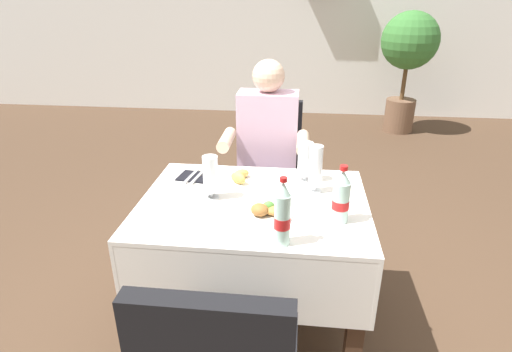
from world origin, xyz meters
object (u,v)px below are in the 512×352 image
at_px(chair_far_diner_seat, 268,169).
at_px(plate_far_diner, 242,178).
at_px(beer_glass_right, 305,162).
at_px(napkin_cutlery_set, 195,177).
at_px(seated_diner_far, 267,152).
at_px(main_dining_table, 254,234).
at_px(potted_plant_corner, 408,52).
at_px(beer_glass_middle, 315,169).
at_px(cola_bottle_primary, 282,215).
at_px(beer_glass_left, 211,176).
at_px(plate_near_camera, 266,212).
at_px(cola_bottle_secondary, 341,198).

relative_size(chair_far_diner_seat, plate_far_diner, 4.29).
relative_size(beer_glass_right, napkin_cutlery_set, 1.04).
bearing_deg(beer_glass_right, seated_diner_far, 117.81).
distance_m(main_dining_table, potted_plant_corner, 3.80).
height_order(main_dining_table, napkin_cutlery_set, napkin_cutlery_set).
xyz_separation_m(beer_glass_middle, beer_glass_right, (-0.05, 0.12, -0.01)).
distance_m(chair_far_diner_seat, potted_plant_corner, 3.08).
distance_m(chair_far_diner_seat, cola_bottle_primary, 1.18).
height_order(chair_far_diner_seat, potted_plant_corner, potted_plant_corner).
bearing_deg(plate_far_diner, beer_glass_left, -121.61).
bearing_deg(plate_far_diner, plate_near_camera, -66.49).
xyz_separation_m(main_dining_table, cola_bottle_secondary, (0.38, -0.14, 0.29)).
relative_size(plate_far_diner, cola_bottle_primary, 0.82).
xyz_separation_m(beer_glass_left, napkin_cutlery_set, (-0.13, 0.22, -0.11)).
height_order(cola_bottle_secondary, potted_plant_corner, potted_plant_corner).
bearing_deg(cola_bottle_secondary, beer_glass_left, 165.46).
xyz_separation_m(chair_far_diner_seat, plate_far_diner, (-0.08, -0.59, 0.20)).
relative_size(chair_far_diner_seat, beer_glass_middle, 4.17).
bearing_deg(seated_diner_far, beer_glass_right, -62.19).
distance_m(beer_glass_middle, beer_glass_right, 0.13).
height_order(beer_glass_left, beer_glass_middle, beer_glass_middle).
distance_m(plate_near_camera, napkin_cutlery_set, 0.54).
bearing_deg(seated_diner_far, cola_bottle_primary, -81.94).
xyz_separation_m(plate_far_diner, beer_glass_middle, (0.36, -0.07, 0.10)).
bearing_deg(plate_near_camera, plate_far_diner, 113.51).
distance_m(main_dining_table, beer_glass_middle, 0.42).
distance_m(seated_diner_far, beer_glass_middle, 0.63).
bearing_deg(seated_diner_far, main_dining_table, -90.21).
bearing_deg(seated_diner_far, plate_near_camera, -85.41).
height_order(main_dining_table, plate_near_camera, plate_near_camera).
relative_size(plate_near_camera, plate_far_diner, 1.05).
distance_m(plate_near_camera, beer_glass_right, 0.43).
xyz_separation_m(chair_far_diner_seat, napkin_cutlery_set, (-0.33, -0.57, 0.18)).
distance_m(seated_diner_far, beer_glass_left, 0.72).
bearing_deg(beer_glass_left, main_dining_table, -2.48).
bearing_deg(potted_plant_corner, napkin_cutlery_set, -118.16).
xyz_separation_m(beer_glass_left, cola_bottle_primary, (0.34, -0.34, 0.01)).
xyz_separation_m(main_dining_table, plate_near_camera, (0.07, -0.14, 0.20)).
distance_m(main_dining_table, cola_bottle_primary, 0.47).
height_order(plate_near_camera, beer_glass_left, beer_glass_left).
xyz_separation_m(plate_near_camera, beer_glass_right, (0.16, 0.39, 0.08)).
relative_size(seated_diner_far, plate_far_diner, 5.57).
bearing_deg(main_dining_table, potted_plant_corner, 67.87).
distance_m(plate_far_diner, beer_glass_right, 0.33).
bearing_deg(napkin_cutlery_set, plate_far_diner, -5.51).
bearing_deg(chair_far_diner_seat, potted_plant_corner, 62.28).
bearing_deg(chair_far_diner_seat, beer_glass_right, -66.93).
height_order(chair_far_diner_seat, beer_glass_left, chair_far_diner_seat).
bearing_deg(seated_diner_far, beer_glass_left, -106.59).
height_order(seated_diner_far, cola_bottle_primary, seated_diner_far).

